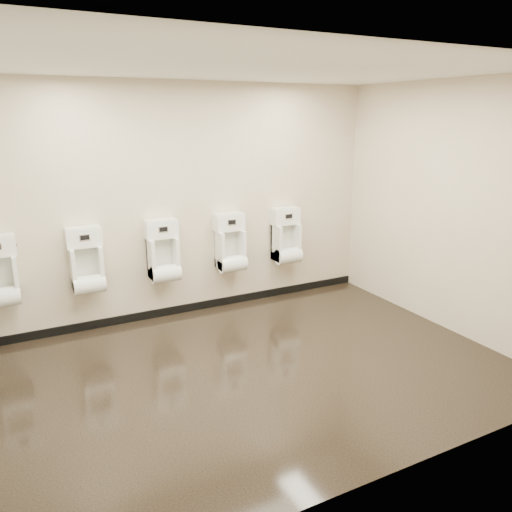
{
  "coord_description": "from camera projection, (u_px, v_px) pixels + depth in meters",
  "views": [
    {
      "loc": [
        -1.97,
        -3.93,
        2.42
      ],
      "look_at": [
        0.34,
        0.55,
        0.99
      ],
      "focal_mm": 35.0,
      "sensor_mm": 36.0,
      "label": 1
    }
  ],
  "objects": [
    {
      "name": "right_wall",
      "position": [
        449.0,
        209.0,
        5.6
      ],
      "size": [
        0.02,
        3.5,
        2.8
      ],
      "primitive_type": "cube",
      "color": "beige",
      "rests_on": "ground"
    },
    {
      "name": "urinal_0",
      "position": [
        0.0,
        276.0,
        5.13
      ],
      "size": [
        0.39,
        0.29,
        0.72
      ],
      "color": "white",
      "rests_on": "back_wall"
    },
    {
      "name": "urinal_3",
      "position": [
        231.0,
        247.0,
        6.28
      ],
      "size": [
        0.39,
        0.29,
        0.72
      ],
      "color": "white",
      "rests_on": "back_wall"
    },
    {
      "name": "urinal_2",
      "position": [
        163.0,
        256.0,
        5.9
      ],
      "size": [
        0.39,
        0.29,
        0.72
      ],
      "color": "white",
      "rests_on": "back_wall"
    },
    {
      "name": "urinal_4",
      "position": [
        286.0,
        240.0,
        6.64
      ],
      "size": [
        0.39,
        0.29,
        0.72
      ],
      "color": "white",
      "rests_on": "back_wall"
    },
    {
      "name": "urinal_1",
      "position": [
        87.0,
        265.0,
        5.51
      ],
      "size": [
        0.39,
        0.29,
        0.72
      ],
      "color": "white",
      "rests_on": "back_wall"
    },
    {
      "name": "skirting_back",
      "position": [
        190.0,
        307.0,
        6.36
      ],
      "size": [
        5.0,
        0.02,
        0.1
      ],
      "primitive_type": "cube",
      "color": "black",
      "rests_on": "ground"
    },
    {
      "name": "ground",
      "position": [
        251.0,
        371.0,
        4.88
      ],
      "size": [
        5.0,
        3.5,
        0.0
      ],
      "primitive_type": "cube",
      "color": "black",
      "rests_on": "ground"
    },
    {
      "name": "ceiling",
      "position": [
        250.0,
        67.0,
        4.12
      ],
      "size": [
        5.0,
        3.5,
        0.0
      ],
      "primitive_type": "cube",
      "color": "silver"
    },
    {
      "name": "front_wall",
      "position": [
        381.0,
        290.0,
        3.01
      ],
      "size": [
        5.0,
        0.02,
        2.8
      ],
      "primitive_type": "cube",
      "color": "beige",
      "rests_on": "ground"
    },
    {
      "name": "back_wall",
      "position": [
        186.0,
        202.0,
        6.0
      ],
      "size": [
        5.0,
        0.02,
        2.8
      ],
      "primitive_type": "cube",
      "color": "beige",
      "rests_on": "ground"
    }
  ]
}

